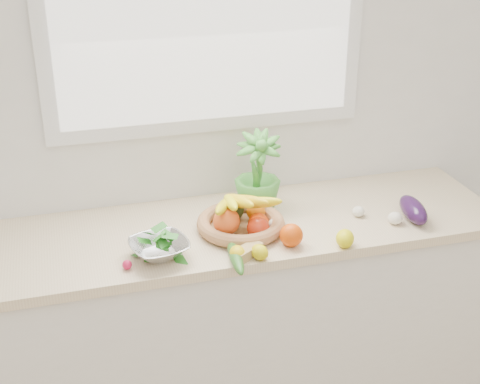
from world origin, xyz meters
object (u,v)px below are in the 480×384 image
object	(u,v)px
apple	(258,228)
potted_herb	(258,173)
eggplant	(413,210)
cucumber	(236,257)
fruit_basket	(240,219)
colander_with_spinach	(159,244)

from	to	relation	value
apple	potted_herb	xyz separation A→B (m)	(0.07, 0.24, 0.12)
eggplant	potted_herb	world-z (taller)	potted_herb
apple	cucumber	world-z (taller)	apple
fruit_basket	colander_with_spinach	distance (m)	0.36
eggplant	cucumber	xyz separation A→B (m)	(-0.78, -0.13, -0.02)
cucumber	potted_herb	world-z (taller)	potted_herb
apple	colander_with_spinach	xyz separation A→B (m)	(-0.39, -0.04, 0.01)
apple	fruit_basket	size ratio (longest dim) A/B	0.21
cucumber	colander_with_spinach	bearing A→B (deg)	157.33
eggplant	fruit_basket	size ratio (longest dim) A/B	0.52
eggplant	cucumber	bearing A→B (deg)	-170.52
eggplant	fruit_basket	distance (m)	0.70
potted_herb	colander_with_spinach	bearing A→B (deg)	-148.30
eggplant	colander_with_spinach	distance (m)	1.03
cucumber	colander_with_spinach	distance (m)	0.28
fruit_basket	potted_herb	bearing A→B (deg)	53.29
potted_herb	fruit_basket	distance (m)	0.23
apple	fruit_basket	xyz separation A→B (m)	(-0.05, 0.08, 0.01)
eggplant	fruit_basket	world-z (taller)	fruit_basket
cucumber	colander_with_spinach	size ratio (longest dim) A/B	0.95
potted_herb	fruit_basket	world-z (taller)	potted_herb
cucumber	potted_herb	distance (m)	0.46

